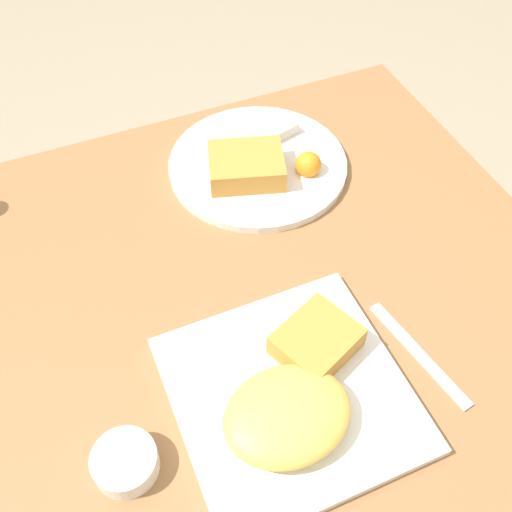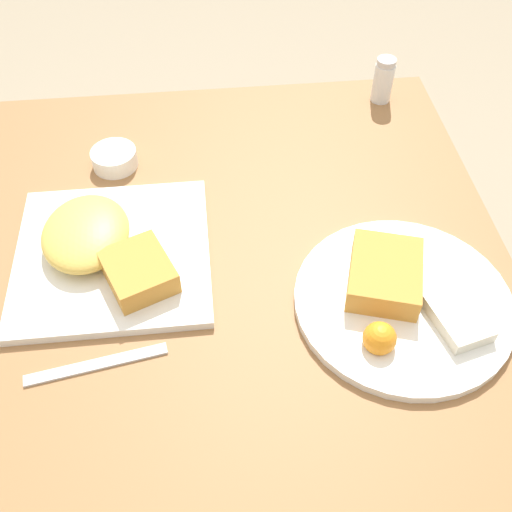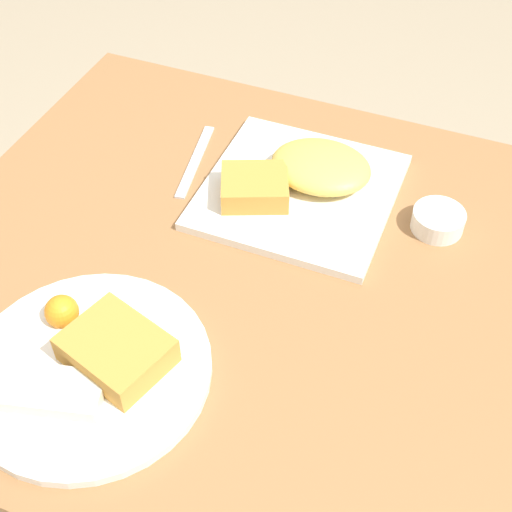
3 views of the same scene
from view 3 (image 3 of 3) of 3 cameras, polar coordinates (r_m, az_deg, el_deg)
The scene contains 6 objects.
ground_plane at distance 1.60m, azimuth -0.92°, elevation -18.04°, with size 8.00×8.00×0.00m, color gray.
dining_table at distance 1.07m, azimuth -1.31°, elevation -3.84°, with size 0.91×0.84×0.70m.
plate_square_near at distance 1.10m, azimuth 3.67°, elevation 5.98°, with size 0.28×0.28×0.06m.
plate_oval_far at distance 0.90m, azimuth -13.08°, elevation -8.41°, with size 0.30×0.30×0.05m.
sauce_ramekin at distance 1.08m, azimuth 14.37°, elevation 2.81°, with size 0.08×0.08×0.03m.
butter_knife at distance 1.17m, azimuth -4.87°, elevation 7.59°, with size 0.05×0.18×0.00m.
Camera 3 is at (-0.28, 0.62, 1.45)m, focal length 50.00 mm.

